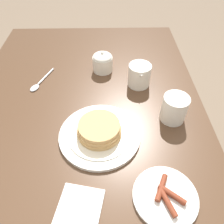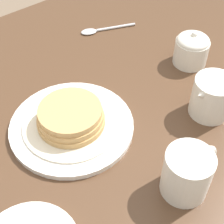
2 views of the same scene
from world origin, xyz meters
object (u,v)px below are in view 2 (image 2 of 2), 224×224
coffee_mug (188,172)px  sugar_bowl (192,49)px  creamer_pitcher (212,96)px  spoon (98,30)px  pancake_plate (71,122)px

coffee_mug → sugar_bowl: (0.27, 0.23, -0.01)m
coffee_mug → creamer_pitcher: bearing=27.8°
coffee_mug → spoon: size_ratio=0.76×
creamer_pitcher → spoon: bearing=89.0°
coffee_mug → creamer_pitcher: 0.20m
coffee_mug → sugar_bowl: 0.35m
pancake_plate → coffee_mug: size_ratio=2.21×
pancake_plate → spoon: (0.25, 0.24, -0.02)m
sugar_bowl → coffee_mug: bearing=-139.5°
coffee_mug → sugar_bowl: bearing=40.5°
pancake_plate → creamer_pitcher: (0.25, -0.14, 0.03)m
pancake_plate → sugar_bowl: 0.34m
coffee_mug → sugar_bowl: coffee_mug is taller
pancake_plate → coffee_mug: coffee_mug is taller
creamer_pitcher → spoon: creamer_pitcher is taller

